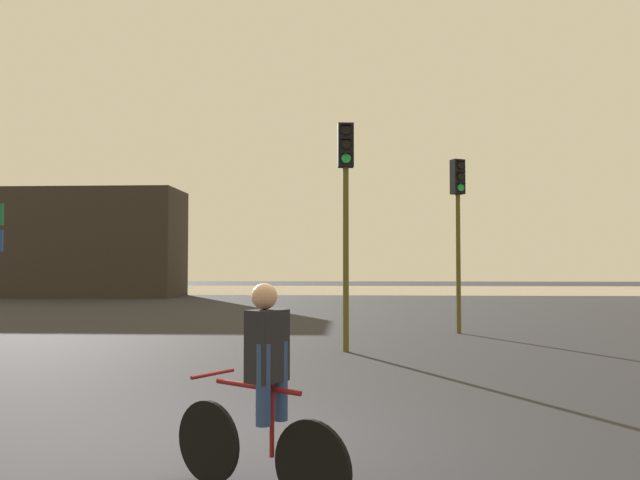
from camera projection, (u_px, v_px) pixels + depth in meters
name	position (u px, v px, depth m)	size (l,w,h in m)	color
ground_plane	(242.00, 446.00, 6.04)	(120.00, 120.00, 0.00)	#28282D
water_strip	(337.00, 290.00, 43.72)	(80.00, 16.00, 0.01)	#9E937F
distant_building	(84.00, 243.00, 34.56)	(10.63, 4.00, 5.91)	#2D2823
traffic_light_center	(346.00, 193.00, 12.73)	(0.34, 0.36, 4.66)	#4C4719
traffic_light_far_right	(458.00, 212.00, 16.09)	(0.39, 0.41, 4.48)	#4C4719
cyclist	(263.00, 389.00, 4.70)	(1.45, 0.97, 1.62)	black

